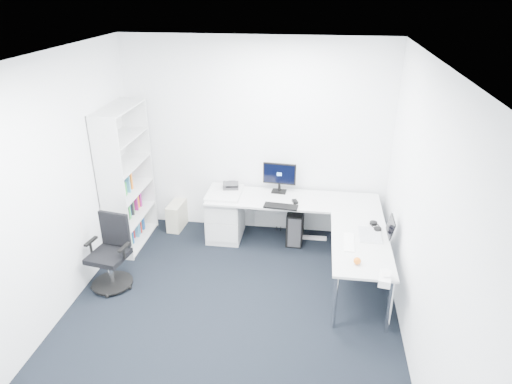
# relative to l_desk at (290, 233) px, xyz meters

# --- Properties ---
(ground) EXTENTS (4.20, 4.20, 0.00)m
(ground) POSITION_rel_l_desk_xyz_m (-0.55, -1.40, -0.33)
(ground) COLOR black
(ceiling) EXTENTS (4.20, 4.20, 0.00)m
(ceiling) POSITION_rel_l_desk_xyz_m (-0.55, -1.40, 2.37)
(ceiling) COLOR white
(wall_back) EXTENTS (3.60, 0.02, 2.70)m
(wall_back) POSITION_rel_l_desk_xyz_m (-0.55, 0.70, 1.02)
(wall_back) COLOR white
(wall_back) RESTS_ON ground
(wall_left) EXTENTS (0.02, 4.20, 2.70)m
(wall_left) POSITION_rel_l_desk_xyz_m (-2.35, -1.40, 1.02)
(wall_left) COLOR white
(wall_left) RESTS_ON ground
(wall_right) EXTENTS (0.02, 4.20, 2.70)m
(wall_right) POSITION_rel_l_desk_xyz_m (1.25, -1.40, 1.02)
(wall_right) COLOR white
(wall_right) RESTS_ON ground
(l_desk) EXTENTS (2.28, 1.28, 0.67)m
(l_desk) POSITION_rel_l_desk_xyz_m (0.00, 0.00, 0.00)
(l_desk) COLOR silver
(l_desk) RESTS_ON ground
(drawer_pedestal) EXTENTS (0.46, 0.57, 0.70)m
(drawer_pedestal) POSITION_rel_l_desk_xyz_m (-0.93, 0.35, 0.02)
(drawer_pedestal) COLOR silver
(drawer_pedestal) RESTS_ON ground
(bookshelf) EXTENTS (0.37, 0.95, 1.90)m
(bookshelf) POSITION_rel_l_desk_xyz_m (-2.17, 0.05, 0.62)
(bookshelf) COLOR silver
(bookshelf) RESTS_ON ground
(task_chair) EXTENTS (0.57, 0.57, 0.88)m
(task_chair) POSITION_rel_l_desk_xyz_m (-2.03, -0.97, 0.11)
(task_chair) COLOR black
(task_chair) RESTS_ON ground
(black_pc_tower) EXTENTS (0.23, 0.49, 0.47)m
(black_pc_tower) POSITION_rel_l_desk_xyz_m (0.04, 0.40, -0.10)
(black_pc_tower) COLOR black
(black_pc_tower) RESTS_ON ground
(beige_pc_tower) EXTENTS (0.21, 0.42, 0.39)m
(beige_pc_tower) POSITION_rel_l_desk_xyz_m (-1.68, 0.51, -0.14)
(beige_pc_tower) COLOR #B9B79D
(beige_pc_tower) RESTS_ON ground
(power_strip) EXTENTS (0.35, 0.06, 0.04)m
(power_strip) POSITION_rel_l_desk_xyz_m (0.31, 0.45, -0.31)
(power_strip) COLOR white
(power_strip) RESTS_ON ground
(monitor) EXTENTS (0.46, 0.18, 0.43)m
(monitor) POSITION_rel_l_desk_xyz_m (-0.20, 0.51, 0.55)
(monitor) COLOR black
(monitor) RESTS_ON l_desk
(black_keyboard) EXTENTS (0.45, 0.19, 0.02)m
(black_keyboard) POSITION_rel_l_desk_xyz_m (-0.14, 0.06, 0.34)
(black_keyboard) COLOR black
(black_keyboard) RESTS_ON l_desk
(mouse) EXTENTS (0.09, 0.12, 0.03)m
(mouse) POSITION_rel_l_desk_xyz_m (0.03, 0.21, 0.35)
(mouse) COLOR black
(mouse) RESTS_ON l_desk
(desk_phone) EXTENTS (0.24, 0.24, 0.15)m
(desk_phone) POSITION_rel_l_desk_xyz_m (-0.87, 0.50, 0.41)
(desk_phone) COLOR #2F2F32
(desk_phone) RESTS_ON l_desk
(laptop) EXTENTS (0.37, 0.36, 0.26)m
(laptop) POSITION_rel_l_desk_xyz_m (0.93, -0.52, 0.46)
(laptop) COLOR silver
(laptop) RESTS_ON l_desk
(white_keyboard) EXTENTS (0.12, 0.40, 0.01)m
(white_keyboard) POSITION_rel_l_desk_xyz_m (0.69, -0.71, 0.34)
(white_keyboard) COLOR white
(white_keyboard) RESTS_ON l_desk
(headphones) EXTENTS (0.18, 0.24, 0.06)m
(headphones) POSITION_rel_l_desk_xyz_m (1.01, -0.31, 0.36)
(headphones) COLOR black
(headphones) RESTS_ON l_desk
(orange_fruit) EXTENTS (0.08, 0.08, 0.08)m
(orange_fruit) POSITION_rel_l_desk_xyz_m (0.75, -1.12, 0.37)
(orange_fruit) COLOR orange
(orange_fruit) RESTS_ON l_desk
(tissue_box) EXTENTS (0.15, 0.23, 0.07)m
(tissue_box) POSITION_rel_l_desk_xyz_m (1.00, -1.40, 0.37)
(tissue_box) COLOR white
(tissue_box) RESTS_ON l_desk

